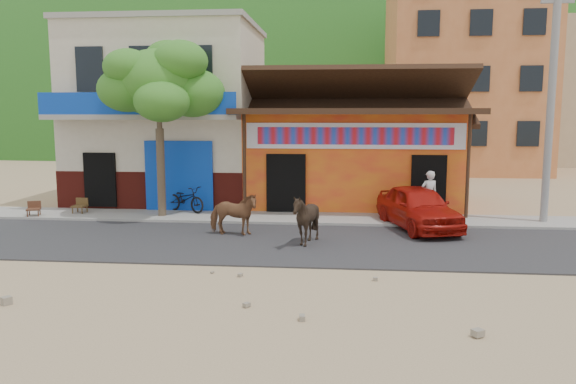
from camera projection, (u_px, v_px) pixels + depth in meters
The scene contains 17 objects.
ground at pixel (273, 268), 13.31m from camera, with size 120.00×120.00×0.00m, color #9E825B.
road at pixel (284, 243), 15.77m from camera, with size 60.00×5.00×0.04m, color #28282B.
sidewalk at pixel (295, 218), 19.22m from camera, with size 60.00×2.00×0.12m, color gray.
dance_club at pixel (352, 159), 22.72m from camera, with size 8.00×6.00×3.60m, color orange.
cafe_building at pixel (171, 116), 23.20m from camera, with size 7.00×6.00×7.00m, color beige.
apartment_front at pixel (462, 75), 35.26m from camera, with size 9.00×9.00×12.00m, color #CC723F.
apartment_rear at pixel (572, 94), 40.44m from camera, with size 8.00×8.00×10.00m, color tan.
hillside at pixel (333, 54), 80.61m from camera, with size 100.00×40.00×24.00m, color #194C14.
tree at pixel (160, 129), 19.03m from camera, with size 3.00×3.00×6.00m, color #2D721E, non-canonical shape.
utility_pole at pixel (551, 98), 17.86m from camera, with size 0.24×0.24×8.00m, color gray.
cow_tan at pixel (233, 214), 16.62m from camera, with size 0.68×1.50×1.26m, color brown.
cow_dark at pixel (306, 219), 15.38m from camera, with size 1.15×1.30×1.43m, color black.
red_car at pixel (418, 207), 17.56m from camera, with size 1.60×3.99×1.36m, color #AB140C.
scooter at pixel (185, 199), 20.12m from camera, with size 0.61×1.76×0.92m, color black.
pedestrian at pixel (429, 195), 18.75m from camera, with size 0.59×0.39×1.62m, color silver.
cafe_chair_left at pixel (79, 199), 19.91m from camera, with size 0.45×0.45×0.96m, color #493418, non-canonical shape.
cafe_chair_right at pixel (33, 202), 19.32m from camera, with size 0.43×0.43×0.93m, color #502C1A, non-canonical shape.
Camera 1 is at (1.60, -12.83, 3.65)m, focal length 35.00 mm.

